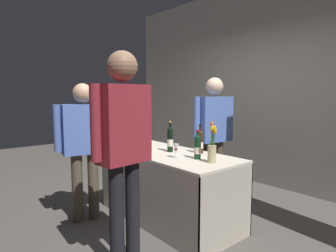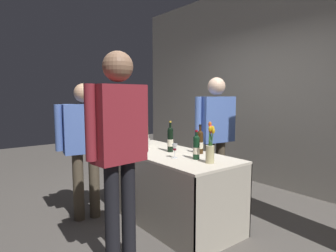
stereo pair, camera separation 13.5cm
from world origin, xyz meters
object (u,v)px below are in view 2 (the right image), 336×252
at_px(tasting_table, 168,173).
at_px(wine_glass_near_vendor, 175,148).
at_px(vendor_presenter, 216,128).
at_px(flower_vase, 210,148).
at_px(featured_wine_bottle, 200,142).
at_px(display_bottle_0, 196,147).
at_px(taster_foreground_right, 85,139).

distance_m(tasting_table, wine_glass_near_vendor, 0.45).
bearing_deg(vendor_presenter, flower_vase, 46.87).
height_order(tasting_table, vendor_presenter, vendor_presenter).
relative_size(featured_wine_bottle, display_bottle_0, 1.09).
relative_size(display_bottle_0, wine_glass_near_vendor, 2.01).
distance_m(tasting_table, featured_wine_bottle, 0.51).
xyz_separation_m(wine_glass_near_vendor, taster_foreground_right, (-0.85, -0.61, 0.05)).
bearing_deg(taster_foreground_right, wine_glass_near_vendor, -43.10).
distance_m(display_bottle_0, wine_glass_near_vendor, 0.22).
bearing_deg(flower_vase, taster_foreground_right, -148.75).
distance_m(flower_vase, taster_foreground_right, 1.43).
relative_size(featured_wine_bottle, taster_foreground_right, 0.21).
height_order(featured_wine_bottle, flower_vase, flower_vase).
xyz_separation_m(tasting_table, vendor_presenter, (-0.01, 0.78, 0.45)).
bearing_deg(vendor_presenter, tasting_table, 7.23).
bearing_deg(tasting_table, flower_vase, 0.88).
xyz_separation_m(tasting_table, flower_vase, (0.64, 0.01, 0.38)).
bearing_deg(wine_glass_near_vendor, display_bottle_0, 37.74).
height_order(flower_vase, taster_foreground_right, taster_foreground_right).
height_order(featured_wine_bottle, display_bottle_0, featured_wine_bottle).
bearing_deg(wine_glass_near_vendor, vendor_presenter, 106.86).
bearing_deg(wine_glass_near_vendor, flower_vase, 18.85).
xyz_separation_m(display_bottle_0, taster_foreground_right, (-1.02, -0.75, 0.03)).
bearing_deg(display_bottle_0, vendor_presenter, 120.48).
height_order(wine_glass_near_vendor, flower_vase, flower_vase).
bearing_deg(taster_foreground_right, tasting_table, -27.45).
bearing_deg(featured_wine_bottle, wine_glass_near_vendor, -89.44).
xyz_separation_m(flower_vase, taster_foreground_right, (-1.22, -0.74, 0.01)).
height_order(tasting_table, taster_foreground_right, taster_foreground_right).
xyz_separation_m(display_bottle_0, flower_vase, (0.20, -0.01, 0.02)).
relative_size(featured_wine_bottle, wine_glass_near_vendor, 2.20).
bearing_deg(display_bottle_0, featured_wine_bottle, 128.46).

